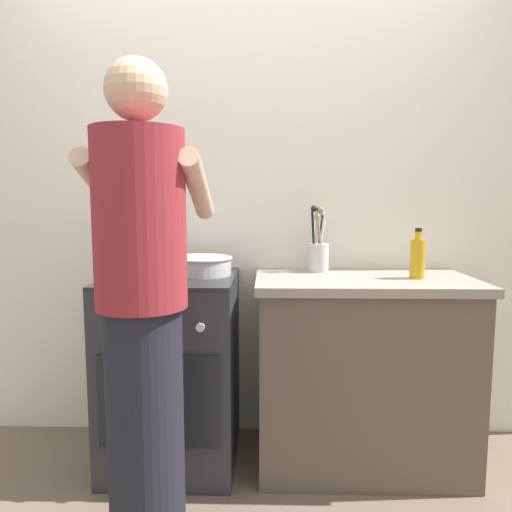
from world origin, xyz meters
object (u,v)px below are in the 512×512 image
stove_range (173,369)px  utensil_crock (319,251)px  pot (143,260)px  person (143,319)px  oil_bottle (418,258)px  mixing_bowl (202,265)px

stove_range → utensil_crock: (0.71, 0.17, 0.55)m
stove_range → pot: (-0.14, 0.05, 0.52)m
stove_range → pot: size_ratio=3.33×
utensil_crock → pot: bearing=-172.2°
stove_range → person: person is taller
oil_bottle → person: size_ratio=0.13×
oil_bottle → mixing_bowl: bearing=175.6°
mixing_bowl → oil_bottle: oil_bottle is taller
oil_bottle → stove_range: bearing=178.4°
oil_bottle → person: bearing=-151.0°
stove_range → utensil_crock: utensil_crock is taller
pot → utensil_crock: 0.86m
mixing_bowl → person: (-0.10, -0.69, -0.09)m
stove_range → utensil_crock: 0.91m
person → stove_range: bearing=93.3°
stove_range → mixing_bowl: 0.52m
utensil_crock → oil_bottle: bearing=-24.9°
utensil_crock → mixing_bowl: bearing=-167.9°
stove_range → oil_bottle: (1.13, -0.03, 0.55)m
pot → person: person is taller
pot → oil_bottle: oil_bottle is taller
mixing_bowl → person: size_ratio=0.17×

